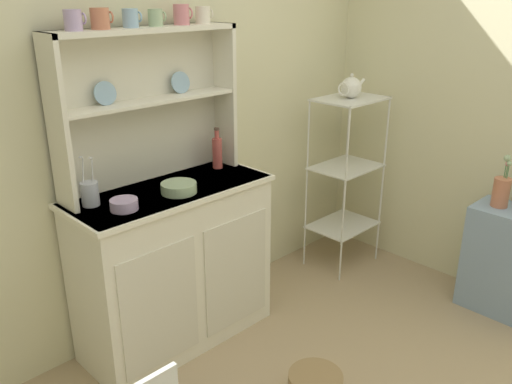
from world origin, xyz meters
TOP-DOWN VIEW (x-y plane):
  - wall_back at (0.00, 1.62)m, footprint 3.84×0.05m
  - hutch_cabinet at (-0.09, 1.37)m, footprint 1.03×0.45m
  - hutch_shelf_unit at (-0.09, 1.53)m, footprint 0.96×0.18m
  - bakers_rack at (1.24, 1.27)m, footprint 0.44×0.33m
  - side_shelf_blue at (1.44, 0.23)m, footprint 0.28×0.48m
  - cup_lilac_0 at (-0.43, 1.49)m, footprint 0.09×0.07m
  - cup_terracotta_1 at (-0.31, 1.49)m, footprint 0.09×0.08m
  - cup_sky_2 at (-0.16, 1.49)m, footprint 0.08×0.07m
  - cup_sage_3 at (-0.03, 1.49)m, footprint 0.08×0.07m
  - cup_rose_4 at (0.12, 1.49)m, footprint 0.09×0.08m
  - cup_cream_5 at (0.25, 1.49)m, footprint 0.09×0.07m
  - bowl_mixing_large at (-0.39, 1.29)m, footprint 0.12×0.12m
  - bowl_floral_medium at (-0.09, 1.29)m, footprint 0.17×0.17m
  - jam_bottle at (0.29, 1.45)m, footprint 0.05×0.05m
  - utensil_jar at (-0.47, 1.45)m, footprint 0.08×0.08m
  - porcelain_teapot at (1.23, 1.27)m, footprint 0.22×0.13m
  - flower_vase at (1.44, 0.35)m, footprint 0.09×0.09m

SIDE VIEW (x-z plane):
  - side_shelf_blue at x=1.44m, z-range 0.00..0.63m
  - hutch_cabinet at x=-0.09m, z-range 0.01..0.88m
  - bakers_rack at x=1.24m, z-range 0.14..1.29m
  - flower_vase at x=1.44m, z-range 0.58..0.88m
  - bowl_mixing_large at x=-0.39m, z-range 0.87..0.92m
  - bowl_floral_medium at x=-0.09m, z-range 0.87..0.92m
  - utensil_jar at x=-0.47m, z-range 0.81..1.04m
  - jam_bottle at x=0.29m, z-range 0.85..1.07m
  - porcelain_teapot at x=1.23m, z-range 1.14..1.29m
  - wall_back at x=0.00m, z-range 0.00..2.50m
  - hutch_shelf_unit at x=-0.09m, z-range 0.93..1.69m
  - cup_sage_3 at x=-0.03m, z-range 1.63..1.70m
  - cup_sky_2 at x=-0.16m, z-range 1.63..1.71m
  - cup_cream_5 at x=0.25m, z-range 1.63..1.71m
  - cup_lilac_0 at x=-0.43m, z-range 1.63..1.71m
  - cup_terracotta_1 at x=-0.31m, z-range 1.63..1.72m
  - cup_rose_4 at x=0.12m, z-range 1.63..1.72m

